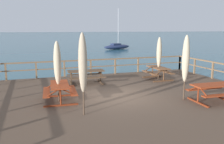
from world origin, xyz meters
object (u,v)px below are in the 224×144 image
object	(u,v)px
picnic_table_back_left	(213,89)
picnic_table_front_right	(60,89)
patio_umbrella_short_front	(83,63)
picnic_table_front_left	(158,70)
patio_umbrella_tall_mid_right	(57,63)
sailboat_distant	(117,47)
picnic_table_mid_right	(86,74)
patio_umbrella_short_mid	(159,53)
patio_umbrella_tall_front	(186,59)

from	to	relation	value
picnic_table_back_left	picnic_table_front_right	world-z (taller)	same
patio_umbrella_short_front	picnic_table_front_left	bearing A→B (deg)	39.33
picnic_table_front_left	patio_umbrella_tall_mid_right	size ratio (longest dim) A/B	0.66
patio_umbrella_tall_mid_right	sailboat_distant	size ratio (longest dim) A/B	0.34
patio_umbrella_tall_mid_right	sailboat_distant	distance (m)	36.40
picnic_table_front_right	patio_umbrella_short_front	xyz separation A→B (m)	(0.63, -2.01, 1.36)
picnic_table_front_left	patio_umbrella_short_front	bearing A→B (deg)	-140.67
picnic_table_front_left	picnic_table_front_right	distance (m)	6.92
picnic_table_mid_right	patio_umbrella_short_mid	bearing A→B (deg)	-2.95
picnic_table_mid_right	patio_umbrella_short_mid	size ratio (longest dim) A/B	0.82
picnic_table_front_left	picnic_table_front_right	bearing A→B (deg)	-157.07
picnic_table_mid_right	sailboat_distant	world-z (taller)	sailboat_distant
picnic_table_front_left	patio_umbrella_tall_mid_right	distance (m)	7.07
sailboat_distant	picnic_table_front_right	bearing A→B (deg)	-113.86
sailboat_distant	patio_umbrella_tall_front	bearing A→B (deg)	-105.14
picnic_table_back_left	patio_umbrella_tall_mid_right	world-z (taller)	patio_umbrella_tall_mid_right
picnic_table_back_left	sailboat_distant	size ratio (longest dim) A/B	0.24
picnic_table_back_left	sailboat_distant	distance (m)	36.41
picnic_table_front_left	patio_umbrella_tall_front	world-z (taller)	patio_umbrella_tall_front
picnic_table_front_right	patio_umbrella_short_mid	distance (m)	7.07
picnic_table_mid_right	sailboat_distant	bearing A→B (deg)	66.96
patio_umbrella_short_front	picnic_table_back_left	bearing A→B (deg)	-2.10
patio_umbrella_tall_mid_right	picnic_table_front_right	bearing A→B (deg)	26.51
picnic_table_mid_right	picnic_table_front_left	xyz separation A→B (m)	(4.55, -0.26, -0.01)
picnic_table_mid_right	patio_umbrella_tall_front	xyz separation A→B (m)	(3.45, -4.51, 1.26)
picnic_table_mid_right	patio_umbrella_short_front	distance (m)	5.29
picnic_table_front_left	patio_umbrella_tall_mid_right	bearing A→B (deg)	-157.04
patio_umbrella_tall_front	sailboat_distant	world-z (taller)	sailboat_distant
sailboat_distant	patio_umbrella_short_mid	bearing A→B (deg)	-105.16
patio_umbrella_tall_mid_right	patio_umbrella_short_mid	bearing A→B (deg)	23.00
patio_umbrella_short_front	picnic_table_front_right	bearing A→B (deg)	107.43
picnic_table_back_left	patio_umbrella_tall_front	distance (m)	1.73
patio_umbrella_tall_front	patio_umbrella_short_mid	size ratio (longest dim) A/B	1.09
patio_umbrella_short_front	patio_umbrella_tall_mid_right	size ratio (longest dim) A/B	1.14
picnic_table_mid_right	picnic_table_back_left	distance (m)	6.81
picnic_table_mid_right	patio_umbrella_tall_front	bearing A→B (deg)	-52.57
patio_umbrella_tall_mid_right	sailboat_distant	world-z (taller)	sailboat_distant
picnic_table_mid_right	patio_umbrella_tall_mid_right	size ratio (longest dim) A/B	0.82
picnic_table_mid_right	picnic_table_front_left	bearing A→B (deg)	-3.33
sailboat_distant	picnic_table_back_left	bearing A→B (deg)	-103.39
patio_umbrella_tall_mid_right	patio_umbrella_tall_front	bearing A→B (deg)	-15.94
patio_umbrella_tall_front	patio_umbrella_short_mid	bearing A→B (deg)	74.99
picnic_table_back_left	picnic_table_front_right	size ratio (longest dim) A/B	0.97
patio_umbrella_tall_front	patio_umbrella_short_mid	world-z (taller)	patio_umbrella_tall_front
picnic_table_back_left	sailboat_distant	world-z (taller)	sailboat_distant
picnic_table_front_left	patio_umbrella_short_front	xyz separation A→B (m)	(-5.74, -4.71, 1.36)
sailboat_distant	picnic_table_mid_right	bearing A→B (deg)	-113.04
patio_umbrella_short_mid	sailboat_distant	world-z (taller)	sailboat_distant
picnic_table_front_left	picnic_table_mid_right	bearing A→B (deg)	176.67
picnic_table_back_left	patio_umbrella_tall_front	world-z (taller)	patio_umbrella_tall_front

